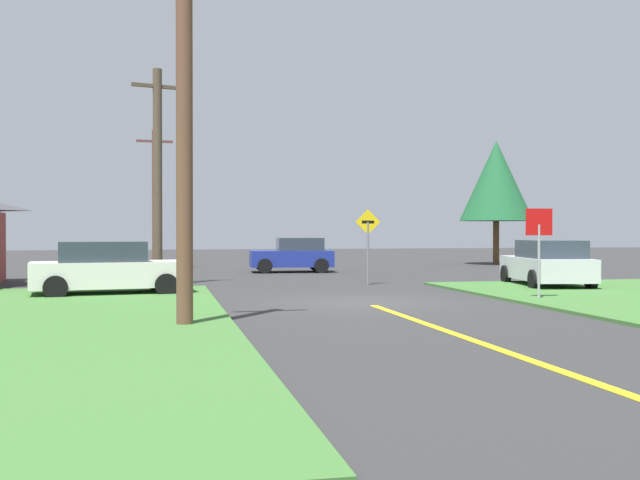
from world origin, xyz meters
name	(u,v)px	position (x,y,z in m)	size (l,w,h in m)	color
ground_plane	(363,302)	(0.00, 0.00, 0.00)	(120.00, 120.00, 0.00)	#2F2F2F
lane_stripe_center	(492,347)	(0.00, -8.00, 0.01)	(0.20, 14.00, 0.01)	yellow
stop_sign	(539,236)	(4.82, -0.70, 1.80)	(0.74, 0.15, 2.55)	#9EA0A8
parked_car_near_building	(108,269)	(-6.93, 3.59, 0.81)	(4.74, 2.48, 1.62)	white
car_on_crossroad	(547,264)	(7.66, 3.91, 0.81)	(2.71, 4.78, 1.62)	silver
car_approaching_junction	(293,255)	(0.72, 14.97, 0.80)	(3.95, 2.32, 1.62)	navy
utility_pole_near	(184,123)	(-4.91, -4.39, 4.09)	(1.80, 0.33, 7.99)	brown
utility_pole_mid	(158,175)	(-5.49, 7.16, 3.91)	(1.77, 0.57, 7.61)	brown
utility_pole_far	(155,197)	(-5.69, 18.70, 3.65)	(1.80, 0.27, 7.01)	brown
direction_sign	(368,238)	(1.87, 6.16, 1.69)	(0.90, 0.10, 2.71)	slate
oak_tree_left	(496,181)	(13.70, 20.57, 4.86)	(4.24, 4.24, 7.20)	brown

